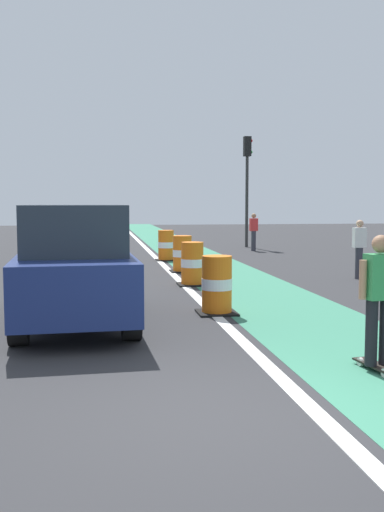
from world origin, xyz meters
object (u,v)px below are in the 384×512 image
object	(u,v)px
traffic_barrel_far	(166,246)
parked_suv_nearest	(75,264)
pedestrian_crossing	(254,231)
skateboarder_on_lane	(379,298)
traffic_barrel_back	(182,254)
pedestrian_waiting	(359,247)
traffic_light_corner	(247,172)
traffic_barrel_mid	(192,264)
traffic_barrel_front	(217,286)

from	to	relation	value
traffic_barrel_far	parked_suv_nearest	bearing A→B (deg)	-104.35
parked_suv_nearest	pedestrian_crossing	bearing A→B (deg)	64.42
traffic_barrel_far	pedestrian_crossing	world-z (taller)	pedestrian_crossing
skateboarder_on_lane	traffic_barrel_back	distance (m)	10.91
traffic_barrel_back	pedestrian_waiting	world-z (taller)	pedestrian_waiting
pedestrian_waiting	traffic_light_corner	bearing A→B (deg)	90.85
traffic_barrel_mid	traffic_barrel_far	xyz separation A→B (m)	(0.06, 6.46, 0.00)
parked_suv_nearest	traffic_barrel_front	size ratio (longest dim) A/B	4.29
traffic_barrel_far	pedestrian_crossing	size ratio (longest dim) A/B	0.68
parked_suv_nearest	pedestrian_waiting	bearing A→B (deg)	33.79
skateboarder_on_lane	pedestrian_crossing	xyz separation A→B (m)	(3.18, 18.13, -0.05)
skateboarder_on_lane	traffic_barrel_back	world-z (taller)	skateboarder_on_lane
traffic_barrel_front	traffic_barrel_far	world-z (taller)	same
traffic_barrel_mid	traffic_light_corner	distance (m)	13.47
traffic_barrel_mid	traffic_barrel_far	size ratio (longest dim) A/B	1.00
pedestrian_waiting	parked_suv_nearest	bearing A→B (deg)	-146.21
parked_suv_nearest	pedestrian_crossing	world-z (taller)	parked_suv_nearest
traffic_barrel_front	pedestrian_crossing	distance (m)	14.73
traffic_barrel_mid	traffic_barrel_far	bearing A→B (deg)	89.49
traffic_barrel_front	pedestrian_waiting	xyz separation A→B (m)	(4.82, 4.42, 0.33)
pedestrian_waiting	traffic_barrel_front	bearing A→B (deg)	-137.49
parked_suv_nearest	pedestrian_crossing	distance (m)	16.18
skateboarder_on_lane	parked_suv_nearest	world-z (taller)	parked_suv_nearest
traffic_light_corner	pedestrian_waiting	world-z (taller)	traffic_light_corner
parked_suv_nearest	traffic_barrel_front	bearing A→B (deg)	11.70
traffic_barrel_far	skateboarder_on_lane	bearing A→B (deg)	-85.97
traffic_barrel_mid	skateboarder_on_lane	bearing A→B (deg)	-82.32
traffic_barrel_front	traffic_light_corner	size ratio (longest dim) A/B	0.21
traffic_barrel_mid	pedestrian_waiting	bearing A→B (deg)	6.35
traffic_barrel_front	traffic_barrel_mid	bearing A→B (deg)	87.86
skateboarder_on_lane	traffic_barrel_back	xyz separation A→B (m)	(-0.92, 10.86, -0.38)
parked_suv_nearest	traffic_barrel_back	xyz separation A→B (m)	(2.88, 7.33, -0.50)
traffic_barrel_far	pedestrian_waiting	distance (m)	7.53
traffic_light_corner	traffic_barrel_front	bearing A→B (deg)	-105.96
traffic_barrel_back	traffic_barrel_front	bearing A→B (deg)	-92.49
traffic_barrel_front	traffic_barrel_back	bearing A→B (deg)	87.51
skateboarder_on_lane	pedestrian_crossing	bearing A→B (deg)	80.05
traffic_barrel_far	traffic_light_corner	xyz separation A→B (m)	(4.44, 5.88, 2.97)
parked_suv_nearest	pedestrian_waiting	size ratio (longest dim) A/B	2.90
pedestrian_waiting	traffic_barrel_mid	bearing A→B (deg)	-173.65
parked_suv_nearest	traffic_barrel_back	size ratio (longest dim) A/B	4.29
traffic_barrel_front	traffic_light_corner	xyz separation A→B (m)	(4.65, 16.24, 2.97)
skateboarder_on_lane	traffic_light_corner	xyz separation A→B (m)	(3.43, 20.31, 2.59)
parked_suv_nearest	traffic_barrel_mid	world-z (taller)	parked_suv_nearest
traffic_barrel_far	pedestrian_waiting	world-z (taller)	pedestrian_waiting
skateboarder_on_lane	traffic_light_corner	distance (m)	20.76
traffic_light_corner	pedestrian_crossing	size ratio (longest dim) A/B	3.17
parked_suv_nearest	pedestrian_crossing	size ratio (longest dim) A/B	2.90
traffic_barrel_front	traffic_barrel_far	distance (m)	10.36
skateboarder_on_lane	pedestrian_crossing	world-z (taller)	skateboarder_on_lane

